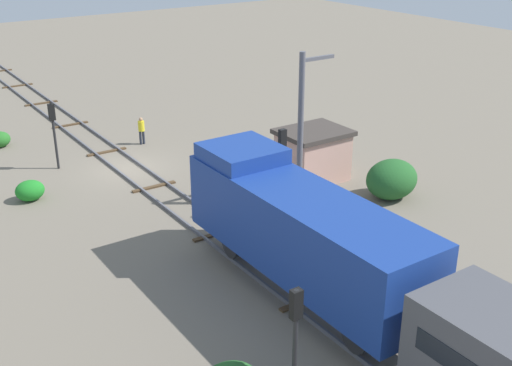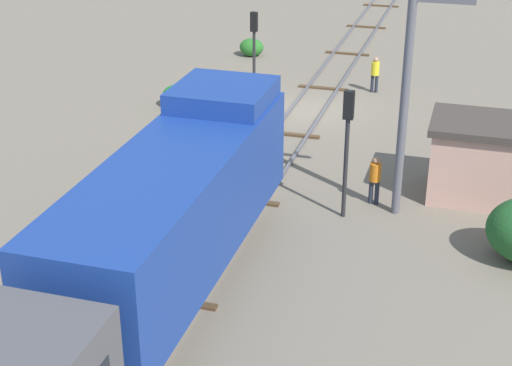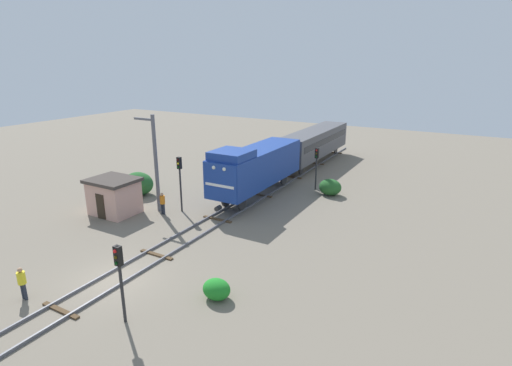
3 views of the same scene
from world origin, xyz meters
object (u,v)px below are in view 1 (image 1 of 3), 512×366
(traffic_signal_near, at_px, (53,124))
(worker_by_signal, at_px, (280,185))
(worker_near_track, at_px, (141,129))
(relay_hut, at_px, (313,154))
(catenary_mast, at_px, (302,126))
(locomotive, at_px, (299,227))
(traffic_signal_far, at_px, (295,325))
(traffic_signal_mid, at_px, (282,157))

(traffic_signal_near, xyz_separation_m, worker_by_signal, (-7.40, 10.74, -1.59))
(worker_near_track, bearing_deg, relay_hut, -118.96)
(traffic_signal_near, relative_size, worker_by_signal, 2.18)
(traffic_signal_near, xyz_separation_m, catenary_mast, (-8.27, 11.19, 1.36))
(worker_near_track, distance_m, relay_hut, 11.46)
(traffic_signal_near, bearing_deg, worker_near_track, -168.60)
(locomotive, bearing_deg, traffic_signal_far, 51.51)
(traffic_signal_mid, bearing_deg, relay_hut, -145.59)
(locomotive, height_order, worker_by_signal, locomotive)
(catenary_mast, bearing_deg, worker_near_track, -77.79)
(worker_near_track, distance_m, catenary_mast, 12.95)
(locomotive, relative_size, traffic_signal_near, 3.14)
(locomotive, height_order, traffic_signal_mid, locomotive)
(worker_near_track, relative_size, catenary_mast, 0.23)
(catenary_mast, relative_size, relay_hut, 2.12)
(traffic_signal_mid, bearing_deg, traffic_signal_far, 55.43)
(worker_near_track, relative_size, worker_by_signal, 1.00)
(worker_near_track, bearing_deg, worker_by_signal, -136.76)
(traffic_signal_far, xyz_separation_m, relay_hut, (-11.10, -12.97, -1.26))
(traffic_signal_mid, relative_size, catenary_mast, 0.58)
(worker_near_track, bearing_deg, traffic_signal_far, -159.88)
(traffic_signal_far, bearing_deg, worker_near_track, -104.48)
(traffic_signal_mid, distance_m, worker_near_track, 13.25)
(traffic_signal_near, relative_size, relay_hut, 1.06)
(traffic_signal_mid, bearing_deg, traffic_signal_near, -61.06)
(traffic_signal_far, height_order, worker_near_track, traffic_signal_far)
(traffic_signal_far, bearing_deg, traffic_signal_near, -91.04)
(traffic_signal_near, height_order, worker_by_signal, traffic_signal_near)
(relay_hut, bearing_deg, traffic_signal_mid, 34.41)
(worker_by_signal, bearing_deg, traffic_signal_near, -43.85)
(locomotive, distance_m, relay_hut, 11.38)
(relay_hut, bearing_deg, worker_by_signal, 25.95)
(traffic_signal_near, distance_m, worker_by_signal, 13.14)
(catenary_mast, height_order, relay_hut, catenary_mast)
(worker_by_signal, bearing_deg, locomotive, 70.00)
(worker_by_signal, relative_size, catenary_mast, 0.23)
(worker_by_signal, bearing_deg, traffic_signal_mid, 67.93)
(traffic_signal_mid, distance_m, relay_hut, 5.21)
(traffic_signal_near, bearing_deg, locomotive, 100.32)
(traffic_signal_near, height_order, relay_hut, traffic_signal_near)
(worker_near_track, relative_size, relay_hut, 0.49)
(traffic_signal_near, bearing_deg, worker_by_signal, 124.58)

